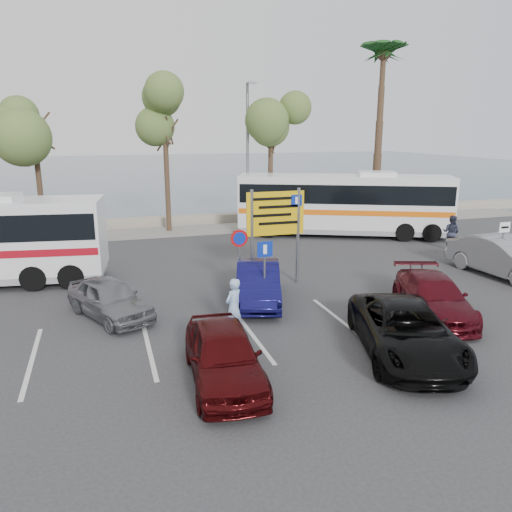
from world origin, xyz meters
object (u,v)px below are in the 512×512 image
object	(u,v)px
street_lamp_right	(248,149)
car_red	(224,354)
car_blue	(258,283)
car_silver_b	(505,257)
direction_sign	(275,221)
pedestrian_far	(451,232)
car_maroon	(433,297)
pedestrian_near	(233,308)
coach_bus_right	(343,206)
suv_black	(405,330)
car_silver_a	(110,299)

from	to	relation	value
street_lamp_right	car_red	xyz separation A→B (m)	(-5.60, -17.02, -3.93)
car_blue	car_silver_b	world-z (taller)	car_silver_b
direction_sign	pedestrian_far	bearing A→B (deg)	15.57
street_lamp_right	car_maroon	bearing A→B (deg)	-83.87
direction_sign	car_red	bearing A→B (deg)	-118.29
pedestrian_far	pedestrian_near	bearing A→B (deg)	86.17
car_blue	car_red	size ratio (longest dim) A/B	1.03
car_red	pedestrian_far	distance (m)	16.58
car_red	coach_bus_right	bearing A→B (deg)	58.63
car_red	pedestrian_far	bearing A→B (deg)	39.32
direction_sign	car_blue	xyz separation A→B (m)	(-1.20, -1.70, -1.76)
car_blue	suv_black	world-z (taller)	car_blue
car_silver_a	pedestrian_near	size ratio (longest dim) A/B	2.13
direction_sign	car_blue	size ratio (longest dim) A/B	0.89
car_blue	car_red	distance (m)	5.55
suv_black	car_maroon	bearing A→B (deg)	58.17
car_maroon	car_blue	bearing A→B (deg)	167.89
car_red	car_maroon	bearing A→B (deg)	20.92
direction_sign	car_silver_a	world-z (taller)	direction_sign
suv_black	pedestrian_far	world-z (taller)	pedestrian_far
car_maroon	suv_black	size ratio (longest dim) A/B	0.90
pedestrian_far	car_red	bearing A→B (deg)	92.22
coach_bus_right	car_red	size ratio (longest dim) A/B	2.85
coach_bus_right	car_blue	world-z (taller)	coach_bus_right
car_red	suv_black	size ratio (longest dim) A/B	0.82
coach_bus_right	car_silver_a	size ratio (longest dim) A/B	3.13
car_silver_b	pedestrian_far	world-z (taller)	pedestrian_far
car_maroon	car_silver_b	xyz separation A→B (m)	(5.40, 2.87, 0.16)
car_red	suv_black	world-z (taller)	car_red
car_maroon	direction_sign	bearing A→B (deg)	146.98
pedestrian_far	suv_black	bearing A→B (deg)	104.47
car_blue	car_maroon	world-z (taller)	car_blue
coach_bus_right	car_red	xyz separation A→B (m)	(-10.10, -14.00, -0.96)
street_lamp_right	car_maroon	size ratio (longest dim) A/B	1.85
coach_bus_right	suv_black	xyz separation A→B (m)	(-5.30, -14.00, -0.96)
car_blue	car_red	xyz separation A→B (m)	(-2.40, -5.00, 0.00)
car_silver_a	car_red	xyz separation A→B (m)	(2.40, -5.00, 0.06)
coach_bus_right	car_silver_b	size ratio (longest dim) A/B	2.35
car_blue	car_silver_b	bearing A→B (deg)	16.69
car_silver_b	coach_bus_right	bearing A→B (deg)	100.42
street_lamp_right	car_blue	bearing A→B (deg)	-104.91
car_blue	car_silver_b	distance (m)	10.20
street_lamp_right	pedestrian_far	bearing A→B (deg)	-43.29
car_silver_a	car_blue	xyz separation A→B (m)	(4.80, 0.00, 0.06)
street_lamp_right	direction_sign	world-z (taller)	street_lamp_right
street_lamp_right	pedestrian_far	size ratio (longest dim) A/B	4.77
car_maroon	car_silver_b	bearing A→B (deg)	46.74
street_lamp_right	car_silver_a	size ratio (longest dim) A/B	2.23
car_blue	car_maroon	size ratio (longest dim) A/B	0.94
car_silver_a	car_silver_b	size ratio (longest dim) A/B	0.75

